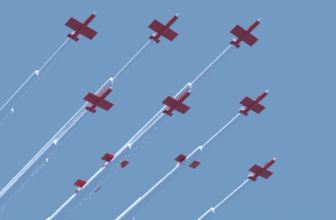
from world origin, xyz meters
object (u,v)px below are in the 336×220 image
Objects in this scene: jet_port_inner at (143,203)px; jet_starboard_inner at (55,143)px; jet_port_mid at (80,197)px; jet_trail_port at (10,193)px; jet_lead at (130,148)px.

jet_starboard_inner is at bearing -34.44° from jet_port_inner.
jet_starboard_inner is 17.55m from jet_port_mid.
jet_starboard_inner is 1.11× the size of jet_trail_port.
jet_starboard_inner is 20.23m from jet_trail_port.
jet_starboard_inner reaches higher than jet_port_inner.
jet_port_inner is at bearing -174.53° from jet_lead.
jet_starboard_inner reaches higher than jet_lead.
jet_starboard_inner reaches higher than jet_port_mid.
jet_port_inner is 0.99× the size of jet_starboard_inner.
jet_lead is 36.39m from jet_trail_port.
jet_starboard_inner reaches higher than jet_trail_port.
jet_port_mid is (-17.30, 1.42, -2.56)m from jet_starboard_inner.
jet_lead is 19.05m from jet_port_inner.
jet_trail_port is at bearing -122.88° from jet_starboard_inner.
jet_port_inner reaches higher than jet_port_mid.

